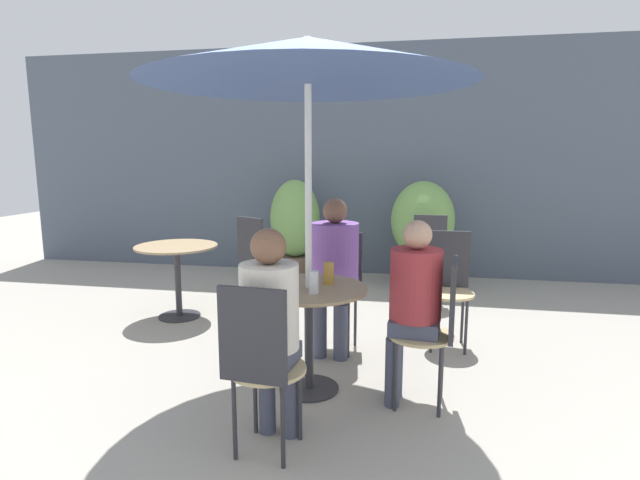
% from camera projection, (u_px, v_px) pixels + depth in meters
% --- Properties ---
extents(ground_plane, '(20.00, 20.00, 0.00)m').
position_uv_depth(ground_plane, '(310.00, 404.00, 3.21)').
color(ground_plane, '#9E998E').
extents(storefront_wall, '(10.00, 0.06, 3.00)m').
position_uv_depth(storefront_wall, '(368.00, 162.00, 6.58)').
color(storefront_wall, '#4C5666').
rests_on(storefront_wall, ground_plane).
extents(cafe_table_near, '(0.78, 0.78, 0.72)m').
position_uv_depth(cafe_table_near, '(309.00, 311.00, 3.32)').
color(cafe_table_near, '#2D2D33').
rests_on(cafe_table_near, ground_plane).
extents(cafe_table_far, '(0.79, 0.79, 0.72)m').
position_uv_depth(cafe_table_far, '(177.00, 261.00, 4.86)').
color(cafe_table_far, '#2D2D33').
rests_on(cafe_table_far, ground_plane).
extents(bistro_chair_0, '(0.41, 0.42, 0.96)m').
position_uv_depth(bistro_chair_0, '(260.00, 357.00, 2.53)').
color(bistro_chair_0, tan).
rests_on(bistro_chair_0, ground_plane).
extents(bistro_chair_1, '(0.42, 0.41, 0.96)m').
position_uv_depth(bistro_chair_1, '(437.00, 320.00, 3.09)').
color(bistro_chair_1, tan).
rests_on(bistro_chair_1, ground_plane).
extents(bistro_chair_2, '(0.41, 0.42, 0.96)m').
position_uv_depth(bistro_chair_2, '(339.00, 279.00, 4.12)').
color(bistro_chair_2, tan).
rests_on(bistro_chair_2, ground_plane).
extents(bistro_chair_3, '(0.41, 0.42, 0.96)m').
position_uv_depth(bistro_chair_3, '(429.00, 252.00, 5.29)').
color(bistro_chair_3, tan).
rests_on(bistro_chair_3, ground_plane).
extents(bistro_chair_4, '(0.46, 0.47, 0.96)m').
position_uv_depth(bistro_chair_4, '(256.00, 253.00, 5.24)').
color(bistro_chair_4, tan).
rests_on(bistro_chair_4, ground_plane).
extents(bistro_chair_5, '(0.41, 0.41, 0.96)m').
position_uv_depth(bistro_chair_5, '(448.00, 278.00, 4.16)').
color(bistro_chair_5, tan).
rests_on(bistro_chair_5, ground_plane).
extents(seated_person_0, '(0.31, 0.33, 1.21)m').
position_uv_depth(seated_person_0, '(271.00, 318.00, 2.65)').
color(seated_person_0, '#42475B').
rests_on(seated_person_0, ground_plane).
extents(seated_person_1, '(0.34, 0.32, 1.19)m').
position_uv_depth(seated_person_1, '(413.00, 296.00, 3.11)').
color(seated_person_1, '#42475B').
rests_on(seated_person_1, ground_plane).
extents(seated_person_2, '(0.38, 0.40, 1.25)m').
position_uv_depth(seated_person_2, '(334.00, 263.00, 3.94)').
color(seated_person_2, '#42475B').
rests_on(seated_person_2, ground_plane).
extents(beer_glass_0, '(0.07, 0.07, 0.15)m').
position_uv_depth(beer_glass_0, '(329.00, 273.00, 3.37)').
color(beer_glass_0, '#B28433').
rests_on(beer_glass_0, cafe_table_near).
extents(beer_glass_1, '(0.07, 0.07, 0.18)m').
position_uv_depth(beer_glass_1, '(285.00, 274.00, 3.29)').
color(beer_glass_1, beige).
rests_on(beer_glass_1, cafe_table_near).
extents(beer_glass_2, '(0.06, 0.06, 0.15)m').
position_uv_depth(beer_glass_2, '(314.00, 282.00, 3.13)').
color(beer_glass_2, silver).
rests_on(beer_glass_2, cafe_table_near).
extents(potted_plant_0, '(0.63, 0.63, 1.28)m').
position_uv_depth(potted_plant_0, '(295.00, 223.00, 6.34)').
color(potted_plant_0, brown).
rests_on(potted_plant_0, ground_plane).
extents(potted_plant_1, '(0.76, 0.76, 1.28)m').
position_uv_depth(potted_plant_1, '(422.00, 228.00, 6.01)').
color(potted_plant_1, '#47423D').
rests_on(potted_plant_1, ground_plane).
extents(umbrella, '(2.08, 2.08, 2.30)m').
position_uv_depth(umbrella, '(308.00, 61.00, 3.06)').
color(umbrella, silver).
rests_on(umbrella, ground_plane).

